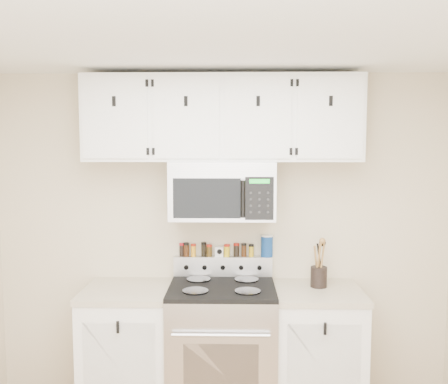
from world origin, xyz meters
The scene contains 19 objects.
back_wall centered at (0.00, 1.75, 1.25)m, with size 3.50×0.01×2.50m, color beige.
ceiling centered at (0.00, 0.00, 2.50)m, with size 3.50×3.50×0.01m, color white.
range centered at (0.00, 1.43, 0.49)m, with size 0.76×0.65×1.10m.
base_cabinet_left centered at (-0.69, 1.45, 0.46)m, with size 0.64×0.62×0.92m.
base_cabinet_right centered at (0.69, 1.45, 0.46)m, with size 0.64×0.62×0.92m.
microwave centered at (0.00, 1.55, 1.63)m, with size 0.76×0.44×0.42m.
upper_cabinets centered at (0.00, 1.58, 2.15)m, with size 2.00×0.35×0.62m.
utensil_crock centered at (0.71, 1.51, 1.01)m, with size 0.12×0.12×0.35m.
kitchen_timer centered at (-0.03, 1.71, 1.14)m, with size 0.06×0.05×0.08m, color white.
salt_canister centered at (0.34, 1.71, 1.19)m, with size 0.09×0.09×0.17m.
spice_jar_0 centered at (-0.32, 1.71, 1.15)m, with size 0.04×0.04×0.10m.
spice_jar_1 centered at (-0.28, 1.71, 1.15)m, with size 0.04×0.04×0.11m.
spice_jar_2 centered at (-0.23, 1.71, 1.15)m, with size 0.04×0.04×0.10m.
spice_jar_3 centered at (-0.15, 1.71, 1.16)m, with size 0.04×0.04×0.11m.
spice_jar_4 centered at (-0.11, 1.71, 1.15)m, with size 0.04×0.04×0.09m.
spice_jar_5 centered at (0.03, 1.71, 1.15)m, with size 0.04×0.04×0.09m.
spice_jar_6 centered at (0.10, 1.71, 1.15)m, with size 0.05×0.05×0.10m.
spice_jar_7 centered at (0.16, 1.71, 1.15)m, with size 0.04×0.04×0.10m.
spice_jar_8 centered at (0.22, 1.71, 1.15)m, with size 0.04×0.04×0.10m.
Camera 1 is at (0.08, -2.08, 1.97)m, focal length 40.00 mm.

